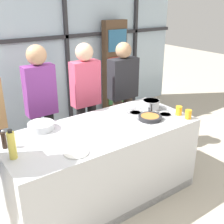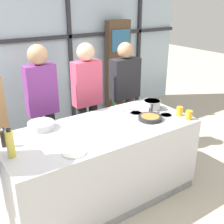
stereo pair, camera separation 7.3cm
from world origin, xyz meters
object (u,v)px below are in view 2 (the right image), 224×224
(spectator_center_left, at_px, (42,102))
(pepper_grinder, at_px, (3,139))
(frying_pan, at_px, (150,117))
(oil_bottle, at_px, (10,144))
(juice_glass_near, at_px, (189,115))
(mixing_bowl, at_px, (41,125))
(juice_glass_far, at_px, (180,111))
(spectator_far_right, at_px, (125,91))
(saucepan, at_px, (152,104))
(white_plate, at_px, (74,152))
(spectator_center_right, at_px, (87,95))

(spectator_center_left, distance_m, pepper_grinder, 0.93)
(frying_pan, distance_m, pepper_grinder, 1.55)
(oil_bottle, height_order, juice_glass_near, oil_bottle)
(mixing_bowl, distance_m, pepper_grinder, 0.46)
(oil_bottle, height_order, juice_glass_far, oil_bottle)
(spectator_far_right, bearing_deg, saucepan, 81.03)
(white_plate, xyz_separation_m, mixing_bowl, (-0.06, 0.64, 0.03))
(spectator_far_right, bearing_deg, spectator_center_left, 0.00)
(white_plate, relative_size, mixing_bowl, 0.81)
(oil_bottle, bearing_deg, spectator_center_left, 55.21)
(spectator_center_right, height_order, pepper_grinder, spectator_center_right)
(juice_glass_near, bearing_deg, oil_bottle, 170.87)
(spectator_center_left, height_order, frying_pan, spectator_center_left)
(saucepan, bearing_deg, oil_bottle, -174.07)
(saucepan, bearing_deg, juice_glass_far, -71.19)
(spectator_center_right, bearing_deg, white_plate, 55.77)
(mixing_bowl, bearing_deg, oil_bottle, -135.95)
(white_plate, bearing_deg, pepper_grinder, 136.20)
(pepper_grinder, bearing_deg, saucepan, -1.23)
(spectator_far_right, relative_size, white_plate, 7.16)
(spectator_far_right, xyz_separation_m, white_plate, (-1.40, -1.14, -0.01))
(saucepan, bearing_deg, spectator_center_left, 147.58)
(juice_glass_far, bearing_deg, juice_glass_near, -90.00)
(frying_pan, distance_m, saucepan, 0.34)
(spectator_center_left, bearing_deg, juice_glass_far, 139.60)
(spectator_center_left, bearing_deg, oil_bottle, 55.21)
(saucepan, distance_m, juice_glass_far, 0.36)
(spectator_center_right, xyz_separation_m, white_plate, (-0.78, -1.14, -0.06))
(mixing_bowl, xyz_separation_m, juice_glass_far, (1.46, -0.56, 0.01))
(frying_pan, relative_size, pepper_grinder, 2.20)
(spectator_center_right, height_order, white_plate, spectator_center_right)
(saucepan, relative_size, juice_glass_far, 3.02)
(saucepan, distance_m, pepper_grinder, 1.77)
(pepper_grinder, xyz_separation_m, juice_glass_far, (1.89, -0.38, -0.03))
(white_plate, relative_size, juice_glass_far, 2.13)
(spectator_far_right, relative_size, juice_glass_near, 15.25)
(spectator_center_right, bearing_deg, spectator_far_right, -180.00)
(spectator_center_right, relative_size, juice_glass_near, 15.66)
(oil_bottle, bearing_deg, juice_glass_far, -4.92)
(white_plate, height_order, juice_glass_far, juice_glass_far)
(spectator_center_left, distance_m, juice_glass_far, 1.64)
(white_plate, height_order, oil_bottle, oil_bottle)
(spectator_center_left, distance_m, mixing_bowl, 0.55)
(spectator_far_right, height_order, mixing_bowl, spectator_far_right)
(pepper_grinder, bearing_deg, oil_bottle, -87.41)
(spectator_far_right, distance_m, mixing_bowl, 1.54)
(white_plate, xyz_separation_m, pepper_grinder, (-0.48, 0.46, 0.08))
(saucepan, bearing_deg, juice_glass_near, -76.39)
(frying_pan, relative_size, mixing_bowl, 1.45)
(spectator_center_left, height_order, juice_glass_near, spectator_center_left)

